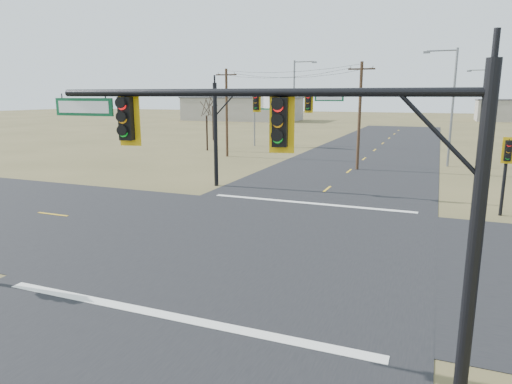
% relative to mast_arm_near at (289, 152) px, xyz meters
% --- Properties ---
extents(ground, '(320.00, 320.00, 0.00)m').
position_rel_mast_arm_near_xyz_m(ground, '(-3.72, 8.36, -5.01)').
color(ground, brown).
rests_on(ground, ground).
extents(road_ew, '(160.00, 14.00, 0.02)m').
position_rel_mast_arm_near_xyz_m(road_ew, '(-3.72, 8.36, -5.00)').
color(road_ew, black).
rests_on(road_ew, ground).
extents(road_ns, '(14.00, 160.00, 0.02)m').
position_rel_mast_arm_near_xyz_m(road_ns, '(-3.72, 8.36, -4.99)').
color(road_ns, black).
rests_on(road_ns, ground).
extents(stop_bar_near, '(12.00, 0.40, 0.01)m').
position_rel_mast_arm_near_xyz_m(stop_bar_near, '(-3.72, 0.86, -4.98)').
color(stop_bar_near, silver).
rests_on(stop_bar_near, road_ns).
extents(stop_bar_far, '(12.00, 0.40, 0.01)m').
position_rel_mast_arm_near_xyz_m(stop_bar_far, '(-3.72, 15.86, -4.98)').
color(stop_bar_far, silver).
rests_on(stop_bar_far, road_ns).
extents(mast_arm_near, '(10.34, 0.49, 6.86)m').
position_rel_mast_arm_near_xyz_m(mast_arm_near, '(0.00, 0.00, 0.00)').
color(mast_arm_near, black).
rests_on(mast_arm_near, ground).
extents(mast_arm_far, '(8.84, 0.42, 7.02)m').
position_rel_mast_arm_near_xyz_m(mast_arm_far, '(-8.23, 18.70, 0.07)').
color(mast_arm_far, black).
rests_on(mast_arm_far, ground).
extents(pedestal_signal_ne, '(0.56, 0.49, 4.15)m').
position_rel_mast_arm_near_xyz_m(pedestal_signal_ne, '(6.32, 16.85, -1.95)').
color(pedestal_signal_ne, black).
rests_on(pedestal_signal_ne, ground).
extents(utility_pole_near, '(2.18, 0.38, 8.90)m').
position_rel_mast_arm_near_xyz_m(utility_pole_near, '(-3.26, 29.50, -0.36)').
color(utility_pole_near, '#43301C').
rests_on(utility_pole_near, ground).
extents(utility_pole_far, '(2.15, 0.42, 8.81)m').
position_rel_mast_arm_near_xyz_m(utility_pole_far, '(-17.20, 33.16, -0.41)').
color(utility_pole_far, '#43301C').
rests_on(utility_pole_far, ground).
extents(highway_sign, '(3.44, 1.19, 6.73)m').
position_rel_mast_arm_near_xyz_m(highway_sign, '(-17.00, 43.57, -0.30)').
color(highway_sign, slate).
rests_on(highway_sign, ground).
extents(streetlight_a, '(2.82, 0.28, 10.15)m').
position_rel_mast_arm_near_xyz_m(streetlight_a, '(3.71, 34.26, 0.69)').
color(streetlight_a, slate).
rests_on(streetlight_a, ground).
extents(streetlight_b, '(2.64, 0.31, 9.46)m').
position_rel_mast_arm_near_xyz_m(streetlight_b, '(8.00, 55.04, 0.30)').
color(streetlight_b, slate).
rests_on(streetlight_b, ground).
extents(streetlight_c, '(2.90, 0.31, 10.40)m').
position_rel_mast_arm_near_xyz_m(streetlight_c, '(-13.85, 46.11, 0.83)').
color(streetlight_c, slate).
rests_on(streetlight_c, ground).
extents(bare_tree_a, '(2.58, 2.58, 6.21)m').
position_rel_mast_arm_near_xyz_m(bare_tree_a, '(-21.60, 37.10, -0.09)').
color(bare_tree_a, black).
rests_on(bare_tree_a, ground).
extents(bare_tree_b, '(3.35, 3.35, 7.29)m').
position_rel_mast_arm_near_xyz_m(bare_tree_b, '(-26.48, 48.23, 0.82)').
color(bare_tree_b, black).
rests_on(bare_tree_b, ground).
extents(warehouse_left, '(28.00, 14.00, 5.50)m').
position_rel_mast_arm_near_xyz_m(warehouse_left, '(-43.72, 98.36, -2.26)').
color(warehouse_left, gray).
rests_on(warehouse_left, ground).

